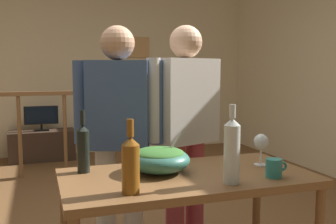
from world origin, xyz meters
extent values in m
cube|color=beige|center=(0.00, 3.21, 1.44)|extent=(5.44, 0.10, 2.87)
cube|color=beige|center=(2.72, 0.96, 1.44)|extent=(0.10, 4.81, 2.87)
cube|color=tan|center=(0.82, 3.15, 1.65)|extent=(0.46, 0.03, 0.32)
cylinder|color=brown|center=(-0.89, 1.98, 0.49)|extent=(0.04, 0.04, 0.98)
cylinder|color=brown|center=(-0.36, 1.98, 0.49)|extent=(0.04, 0.04, 0.98)
cylinder|color=brown|center=(0.16, 1.98, 0.49)|extent=(0.04, 0.04, 0.98)
cube|color=brown|center=(0.16, 1.98, 0.54)|extent=(0.10, 0.10, 1.08)
cube|color=#38281E|center=(-0.63, 2.86, 0.21)|extent=(0.90, 0.40, 0.42)
cube|color=black|center=(-0.63, 2.86, 0.43)|extent=(0.20, 0.12, 0.02)
cylinder|color=black|center=(-0.63, 2.86, 0.48)|extent=(0.03, 0.03, 0.08)
cube|color=black|center=(-0.63, 2.83, 0.65)|extent=(0.46, 0.06, 0.26)
cube|color=black|center=(-0.63, 2.80, 0.65)|extent=(0.43, 0.01, 0.23)
cube|color=brown|center=(0.04, -1.09, 0.74)|extent=(1.28, 0.67, 0.04)
cylinder|color=brown|center=(0.64, -0.80, 0.36)|extent=(0.05, 0.05, 0.72)
ellipsoid|color=#337060|center=(-0.09, -1.01, 0.82)|extent=(0.32, 0.32, 0.13)
ellipsoid|color=#38702D|center=(-0.09, -1.01, 0.86)|extent=(0.27, 0.27, 0.06)
cylinder|color=silver|center=(-0.02, -1.01, 0.88)|extent=(0.12, 0.01, 0.17)
cylinder|color=silver|center=(0.50, -1.05, 0.76)|extent=(0.07, 0.07, 0.01)
cylinder|color=silver|center=(0.50, -1.05, 0.81)|extent=(0.01, 0.01, 0.09)
ellipsoid|color=silver|center=(0.50, -1.05, 0.89)|extent=(0.08, 0.08, 0.09)
cylinder|color=silver|center=(0.18, -1.31, 0.90)|extent=(0.08, 0.08, 0.28)
cone|color=silver|center=(0.18, -1.31, 1.05)|extent=(0.08, 0.08, 0.03)
cylinder|color=silver|center=(0.18, -1.31, 1.10)|extent=(0.03, 0.03, 0.06)
cylinder|color=black|center=(-0.46, -0.88, 0.87)|extent=(0.07, 0.07, 0.22)
cone|color=black|center=(-0.46, -0.88, 0.99)|extent=(0.07, 0.07, 0.03)
cylinder|color=black|center=(-0.46, -0.88, 1.05)|extent=(0.02, 0.02, 0.08)
cylinder|color=brown|center=(-0.31, -1.30, 0.86)|extent=(0.08, 0.08, 0.21)
cone|color=brown|center=(-0.31, -1.30, 0.99)|extent=(0.08, 0.08, 0.04)
cylinder|color=brown|center=(-0.31, -1.30, 1.05)|extent=(0.03, 0.03, 0.08)
cylinder|color=teal|center=(0.43, -1.28, 0.80)|extent=(0.08, 0.08, 0.09)
torus|color=teal|center=(0.48, -1.28, 0.81)|extent=(0.05, 0.01, 0.05)
cylinder|color=beige|center=(-0.11, -0.50, 0.40)|extent=(0.13, 0.13, 0.79)
cylinder|color=beige|center=(-0.27, -0.44, 0.40)|extent=(0.13, 0.13, 0.79)
cube|color=#3D5684|center=(-0.19, -0.47, 1.07)|extent=(0.44, 0.34, 0.56)
cylinder|color=#3D5684|center=(0.04, -0.55, 1.09)|extent=(0.09, 0.09, 0.53)
cylinder|color=#3D5684|center=(-0.42, -0.39, 1.09)|extent=(0.09, 0.09, 0.53)
sphere|color=tan|center=(-0.19, -0.47, 1.46)|extent=(0.22, 0.22, 0.22)
cylinder|color=#9E3842|center=(0.36, -0.44, 0.40)|extent=(0.13, 0.13, 0.80)
cylinder|color=#9E3842|center=(0.19, -0.50, 0.40)|extent=(0.13, 0.13, 0.80)
cube|color=beige|center=(0.27, -0.47, 1.08)|extent=(0.48, 0.35, 0.57)
cylinder|color=beige|center=(0.52, -0.38, 1.10)|extent=(0.09, 0.09, 0.54)
cylinder|color=beige|center=(0.02, -0.56, 1.10)|extent=(0.09, 0.09, 0.54)
sphere|color=#D8A884|center=(0.27, -0.47, 1.48)|extent=(0.22, 0.22, 0.22)
camera|label=1|loc=(-0.68, -2.91, 1.30)|focal=41.45mm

